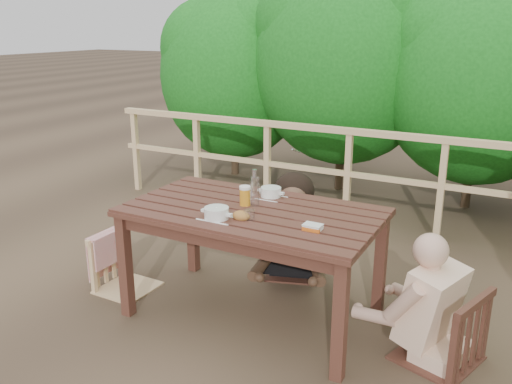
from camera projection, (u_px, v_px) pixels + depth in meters
The scene contains 16 objects.
ground at pixel (253, 314), 3.85m from camera, with size 60.00×60.00×0.00m, color brown.
table at pixel (253, 264), 3.73m from camera, with size 1.69×0.95×0.78m, color #41231A.
chair_left at pixel (124, 239), 4.09m from camera, with size 0.41×0.41×0.83m, color tan.
chair_far at pixel (295, 224), 4.36m from camera, with size 0.43×0.43×0.87m, color #41231A.
chair_right at pixel (444, 292), 3.20m from camera, with size 0.46×0.46×0.92m, color #41231A.
woman at pixel (296, 193), 4.30m from camera, with size 0.55×0.68×1.38m, color black, non-canonical shape.
diner_right at pixel (452, 263), 3.13m from camera, with size 0.53×0.65×1.30m, color beige, non-canonical shape.
railing at pixel (348, 178), 5.38m from camera, with size 5.60×0.10×1.01m, color tan.
hedge_row at pixel (426, 31), 5.80m from camera, with size 6.60×1.60×3.80m, color #145A15, non-canonical shape.
soup_near at pixel (217, 214), 3.42m from camera, with size 0.26×0.26×0.09m, color silver.
soup_far at pixel (271, 193), 3.86m from camera, with size 0.25×0.25×0.08m, color white.
bread_roll at pixel (241, 216), 3.42m from camera, with size 0.12×0.09×0.07m, color #AD5E29.
beer_glass at pixel (245, 197), 3.66m from camera, with size 0.08×0.08×0.15m, color orange.
bottle at pixel (255, 189), 3.63m from camera, with size 0.06×0.06×0.27m, color white.
tumbler at pixel (250, 216), 3.40m from camera, with size 0.07×0.07×0.08m, color silver.
butter_tub at pixel (313, 228), 3.24m from camera, with size 0.11×0.08×0.05m, color white.
Camera 1 is at (1.62, -3.00, 1.98)m, focal length 37.87 mm.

